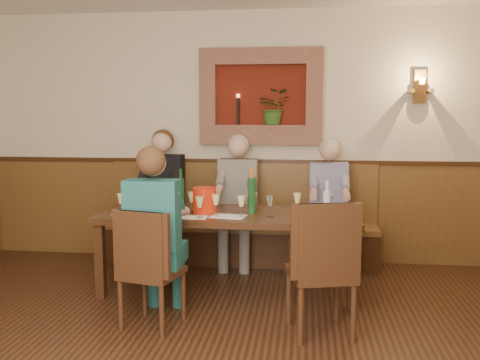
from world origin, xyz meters
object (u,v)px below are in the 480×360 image
object	(u,v)px
bench	(241,234)
chair_near_left	(151,292)
person_bench_mid	(237,212)
water_bottle	(327,206)
spittoon_bucket	(205,201)
wine_bottle_green_b	(181,192)
person_bench_right	(328,216)
wine_bottle_green_a	(252,195)
chair_near_right	(321,296)
person_bench_left	(162,208)
person_chair_front	(156,248)
dining_table	(229,220)

from	to	relation	value
bench	chair_near_left	bearing A→B (deg)	-104.49
person_bench_mid	water_bottle	distance (m)	1.56
spittoon_bucket	water_bottle	world-z (taller)	water_bottle
spittoon_bucket	wine_bottle_green_b	size ratio (longest dim) A/B	0.63
spittoon_bucket	wine_bottle_green_b	bearing A→B (deg)	139.76
person_bench_right	wine_bottle_green_a	world-z (taller)	person_bench_right
bench	chair_near_right	world-z (taller)	bench
person_bench_left	person_chair_front	xyz separation A→B (m)	(0.40, -1.61, -0.03)
chair_near_left	water_bottle	distance (m)	1.60
water_bottle	wine_bottle_green_a	bearing A→B (deg)	151.80
spittoon_bucket	water_bottle	size ratio (longest dim) A/B	0.67
chair_near_right	person_chair_front	size ratio (longest dim) A/B	0.73
bench	person_bench_right	xyz separation A→B (m)	(0.96, -0.10, 0.25)
dining_table	person_bench_mid	world-z (taller)	person_bench_mid
chair_near_left	person_bench_left	distance (m)	1.84
dining_table	wine_bottle_green_a	xyz separation A→B (m)	(0.22, -0.02, 0.25)
wine_bottle_green_a	chair_near_right	bearing A→B (deg)	-55.51
chair_near_left	wine_bottle_green_a	bearing A→B (deg)	65.78
person_bench_mid	wine_bottle_green_b	world-z (taller)	person_bench_mid
chair_near_right	wine_bottle_green_a	xyz separation A→B (m)	(-0.62, 0.90, 0.62)
wine_bottle_green_a	wine_bottle_green_b	bearing A→B (deg)	166.02
chair_near_left	wine_bottle_green_a	world-z (taller)	wine_bottle_green_a
person_bench_mid	water_bottle	xyz separation A→B (m)	(0.92, -1.22, 0.30)
wine_bottle_green_a	person_bench_mid	bearing A→B (deg)	105.98
dining_table	wine_bottle_green_b	xyz separation A→B (m)	(-0.49, 0.15, 0.23)
chair_near_right	person_bench_mid	bearing A→B (deg)	101.70
bench	person_chair_front	xyz separation A→B (m)	(-0.48, -1.72, 0.26)
bench	spittoon_bucket	world-z (taller)	bench
wine_bottle_green_b	water_bottle	bearing A→B (deg)	-21.24
dining_table	person_bench_mid	distance (m)	0.84
person_bench_right	spittoon_bucket	world-z (taller)	person_bench_right
dining_table	person_chair_front	bearing A→B (deg)	-121.64
person_chair_front	spittoon_bucket	bearing A→B (deg)	69.14
person_bench_mid	water_bottle	size ratio (longest dim) A/B	3.99
person_bench_left	wine_bottle_green_a	bearing A→B (deg)	-38.09
chair_near_left	person_bench_left	bearing A→B (deg)	116.10
chair_near_left	person_bench_right	xyz separation A→B (m)	(1.44, 1.77, 0.30)
person_chair_front	dining_table	bearing A→B (deg)	58.36
wine_bottle_green_a	chair_near_left	bearing A→B (deg)	-127.73
chair_near_left	water_bottle	size ratio (longest dim) A/B	2.63
chair_near_left	bench	bearing A→B (deg)	89.02
chair_near_right	person_chair_front	distance (m)	1.36
bench	person_bench_right	bearing A→B (deg)	-6.25
person_bench_right	spittoon_bucket	distance (m)	1.52
person_bench_right	wine_bottle_green_a	distance (m)	1.19
spittoon_bucket	person_bench_mid	bearing A→B (deg)	78.62
bench	dining_table	bearing A→B (deg)	-90.00
chair_near_right	chair_near_left	bearing A→B (deg)	165.63
bench	person_chair_front	world-z (taller)	person_chair_front
chair_near_left	chair_near_right	xyz separation A→B (m)	(1.32, 0.00, 0.03)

